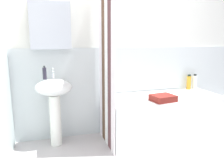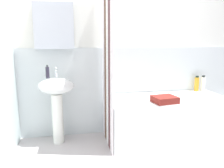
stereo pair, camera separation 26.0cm
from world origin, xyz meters
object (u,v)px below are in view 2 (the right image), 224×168
Objects in this scene: body_wash_bottle at (203,84)px; shampoo_bottle at (197,84)px; soap_dispenser at (47,72)px; bathtub at (166,118)px; sink at (57,96)px; towel_folded at (165,99)px.

body_wash_bottle is 0.09m from shampoo_bottle.
soap_dispenser reaches higher than shampoo_bottle.
shampoo_bottle is at bearing 2.90° from soap_dispenser.
bathtub is 0.75m from shampoo_bottle.
bathtub is at bearing -6.05° from sink.
bathtub is at bearing 58.23° from towel_folded.
soap_dispenser reaches higher than towel_folded.
shampoo_bottle is (-0.09, 0.02, -0.00)m from body_wash_bottle.
towel_folded is at bearing -15.87° from sink.
body_wash_bottle reaches higher than towel_folded.
bathtub is at bearing -6.53° from soap_dispenser.
bathtub is 6.69× the size of body_wash_bottle.
sink is 3.63× the size of body_wash_bottle.
towel_folded is (1.37, -0.39, -0.31)m from soap_dispenser.
sink is 1.45m from bathtub.
body_wash_bottle is (2.18, 0.09, -0.24)m from soap_dispenser.
sink reaches higher than shampoo_bottle.
body_wash_bottle is at bearing 21.26° from bathtub.
soap_dispenser is 2.19m from body_wash_bottle.
sink reaches higher than body_wash_bottle.
sink is 1.33m from towel_folded.
bathtub is 6.85× the size of shampoo_bottle.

